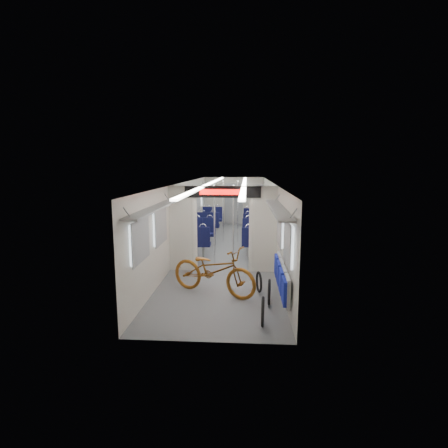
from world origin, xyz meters
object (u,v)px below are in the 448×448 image
(bike_hoop_c, at_px, (259,283))
(seat_bay_near_right, at_px, (255,235))
(seat_bay_far_right, at_px, (253,221))
(flip_bench, at_px, (281,277))
(bike_hoop_b, at_px, (269,293))
(stanchion_far_right, at_px, (238,212))
(bike_hoop_a, at_px, (263,313))
(stanchion_near_left, at_px, (215,225))
(bicycle, at_px, (214,270))
(seat_bay_far_left, at_px, (210,220))
(stanchion_far_left, at_px, (223,211))
(stanchion_near_right, at_px, (233,225))
(seat_bay_near_left, at_px, (200,235))

(bike_hoop_c, xyz_separation_m, seat_bay_near_right, (0.01, 3.92, 0.32))
(seat_bay_near_right, bearing_deg, seat_bay_far_right, 90.00)
(flip_bench, relative_size, bike_hoop_b, 3.97)
(stanchion_far_right, bearing_deg, bike_hoop_a, -84.89)
(seat_bay_far_right, distance_m, stanchion_near_left, 5.16)
(bicycle, distance_m, bike_hoop_c, 1.08)
(flip_bench, distance_m, seat_bay_near_right, 4.60)
(seat_bay_far_left, height_order, seat_bay_far_right, seat_bay_far_left)
(bike_hoop_a, bearing_deg, stanchion_far_left, 99.45)
(bicycle, distance_m, stanchion_far_right, 5.57)
(bicycle, xyz_separation_m, bike_hoop_a, (1.02, -1.53, -0.30))
(flip_bench, bearing_deg, bike_hoop_a, -111.99)
(bicycle, height_order, stanchion_near_right, stanchion_near_right)
(bicycle, relative_size, seat_bay_near_left, 1.01)
(seat_bay_near_left, distance_m, stanchion_near_left, 1.84)
(seat_bay_near_right, distance_m, stanchion_far_right, 1.69)
(seat_bay_near_left, distance_m, seat_bay_far_left, 3.44)
(stanchion_near_left, distance_m, stanchion_near_right, 0.54)
(bike_hoop_b, xyz_separation_m, seat_bay_far_left, (-2.04, 8.03, 0.30))
(bike_hoop_a, height_order, seat_bay_near_right, seat_bay_near_right)
(bike_hoop_a, bearing_deg, bicycle, 123.66)
(bike_hoop_a, relative_size, stanchion_near_left, 0.23)
(seat_bay_near_left, height_order, seat_bay_far_left, seat_bay_far_left)
(stanchion_far_left, bearing_deg, stanchion_near_left, -90.78)
(seat_bay_near_left, relative_size, seat_bay_far_right, 1.06)
(bike_hoop_b, bearing_deg, seat_bay_far_right, 91.25)
(bike_hoop_c, bearing_deg, stanchion_near_left, 118.06)
(seat_bay_near_right, bearing_deg, bike_hoop_b, -87.85)
(bicycle, xyz_separation_m, seat_bay_near_right, (1.02, 4.09, -0.01))
(seat_bay_far_right, height_order, stanchion_near_right, stanchion_near_right)
(seat_bay_near_right, distance_m, seat_bay_far_left, 3.88)
(bike_hoop_c, relative_size, seat_bay_far_left, 0.23)
(seat_bay_near_right, height_order, stanchion_far_left, stanchion_far_left)
(stanchion_near_left, relative_size, stanchion_far_left, 1.00)
(bike_hoop_b, height_order, stanchion_near_right, stanchion_near_right)
(flip_bench, xyz_separation_m, seat_bay_far_right, (-0.42, 7.90, -0.06))
(seat_bay_near_right, bearing_deg, bike_hoop_a, -90.01)
(bike_hoop_c, bearing_deg, stanchion_near_right, 106.62)
(stanchion_near_left, bearing_deg, seat_bay_near_right, 53.53)
(bicycle, height_order, flip_bench, bicycle)
(bike_hoop_a, relative_size, bike_hoop_b, 1.00)
(bike_hoop_c, distance_m, stanchion_far_right, 5.47)
(seat_bay_near_left, bearing_deg, stanchion_near_right, -53.83)
(seat_bay_near_left, height_order, stanchion_far_left, stanchion_far_left)
(seat_bay_far_right, relative_size, stanchion_far_right, 0.84)
(bike_hoop_b, bearing_deg, bike_hoop_c, 104.56)
(flip_bench, distance_m, bike_hoop_a, 1.17)
(bike_hoop_a, xyz_separation_m, seat_bay_near_left, (-1.87, 5.57, 0.29))
(bike_hoop_c, relative_size, stanchion_far_left, 0.21)
(bike_hoop_c, bearing_deg, seat_bay_near_right, 89.85)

